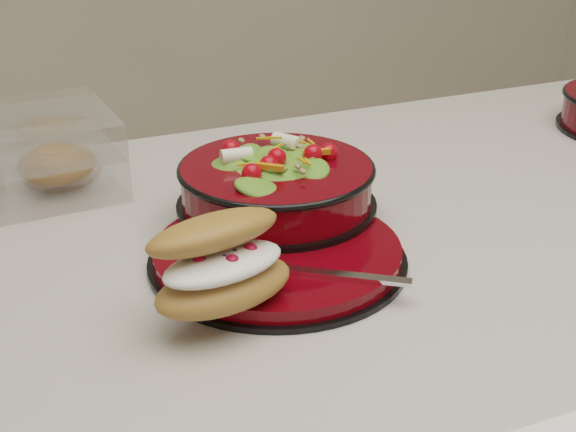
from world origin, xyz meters
name	(u,v)px	position (x,y,z in m)	size (l,w,h in m)	color
dinner_plate	(279,254)	(-0.19, -0.05, 0.91)	(0.26, 0.26, 0.02)	black
salad_bowl	(276,178)	(-0.16, 0.04, 0.95)	(0.22, 0.22, 0.09)	black
croissant	(221,263)	(-0.28, -0.13, 0.96)	(0.14, 0.11, 0.08)	#A36531
fork	(323,273)	(-0.18, -0.12, 0.92)	(0.13, 0.10, 0.00)	silver
pastry_box	(7,159)	(-0.42, 0.24, 0.94)	(0.26, 0.19, 0.09)	white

